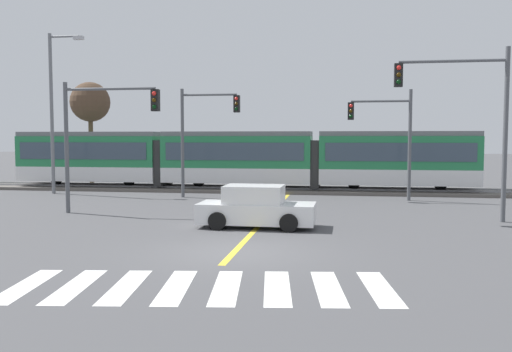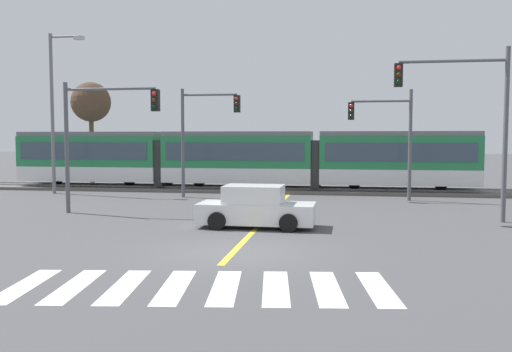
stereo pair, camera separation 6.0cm
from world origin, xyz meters
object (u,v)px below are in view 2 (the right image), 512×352
at_px(traffic_light_mid_left, 99,124).
at_px(bare_tree_far_west, 91,103).
at_px(light_rail_tram, 238,157).
at_px(traffic_light_far_right, 388,129).
at_px(traffic_light_far_left, 202,126).
at_px(traffic_light_mid_right, 469,108).
at_px(sedan_crossing, 256,208).
at_px(street_lamp_west, 55,104).

distance_m(traffic_light_mid_left, bare_tree_far_west, 16.59).
bearing_deg(light_rail_tram, traffic_light_far_right, -23.95).
distance_m(traffic_light_far_right, bare_tree_far_west, 21.52).
height_order(light_rail_tram, bare_tree_far_west, bare_tree_far_west).
bearing_deg(traffic_light_far_right, light_rail_tram, 156.05).
bearing_deg(traffic_light_far_left, traffic_light_mid_right, -27.94).
bearing_deg(bare_tree_far_west, traffic_light_far_left, -37.93).
distance_m(traffic_light_far_right, traffic_light_mid_right, 7.27).
relative_size(sedan_crossing, traffic_light_mid_left, 0.75).
height_order(traffic_light_far_left, bare_tree_far_west, bare_tree_far_west).
bearing_deg(bare_tree_far_west, traffic_light_far_right, -20.90).
distance_m(light_rail_tram, sedan_crossing, 13.75).
relative_size(light_rail_tram, traffic_light_mid_right, 4.20).
bearing_deg(traffic_light_far_right, traffic_light_far_left, -178.07).
bearing_deg(street_lamp_west, traffic_light_far_left, -4.89).
bearing_deg(sedan_crossing, traffic_light_mid_left, 161.11).
bearing_deg(traffic_light_mid_right, street_lamp_west, 161.08).
height_order(traffic_light_far_left, street_lamp_west, street_lamp_west).
bearing_deg(traffic_light_mid_left, bare_tree_far_west, 117.14).
xyz_separation_m(light_rail_tram, street_lamp_west, (-10.07, -3.40, 3.12)).
height_order(traffic_light_mid_left, traffic_light_mid_right, traffic_light_mid_right).
distance_m(street_lamp_west, bare_tree_far_west, 7.35).
height_order(traffic_light_far_left, traffic_light_mid_right, traffic_light_mid_right).
bearing_deg(traffic_light_mid_left, traffic_light_far_right, 29.36).
distance_m(traffic_light_mid_right, street_lamp_west, 22.36).
relative_size(traffic_light_far_left, traffic_light_far_right, 1.03).
bearing_deg(sedan_crossing, traffic_light_mid_right, 18.73).
bearing_deg(traffic_light_far_right, traffic_light_mid_left, -150.64).
height_order(sedan_crossing, bare_tree_far_west, bare_tree_far_west).
height_order(traffic_light_far_right, traffic_light_mid_right, traffic_light_mid_right).
bearing_deg(light_rail_tram, bare_tree_far_west, 161.50).
distance_m(light_rail_tram, traffic_light_far_left, 4.70).
bearing_deg(traffic_light_far_left, bare_tree_far_west, 142.07).
xyz_separation_m(sedan_crossing, traffic_light_far_left, (-4.41, 9.13, 3.19)).
xyz_separation_m(light_rail_tram, traffic_light_far_right, (8.63, -3.83, 1.64)).
bearing_deg(traffic_light_mid_right, traffic_light_far_right, 109.69).
bearing_deg(street_lamp_west, traffic_light_mid_right, -18.92).
distance_m(traffic_light_mid_left, traffic_light_mid_right, 14.94).
xyz_separation_m(sedan_crossing, street_lamp_west, (-13.32, 9.90, 4.47)).
relative_size(sedan_crossing, bare_tree_far_west, 0.59).
height_order(traffic_light_far_right, street_lamp_west, street_lamp_west).
bearing_deg(traffic_light_far_right, bare_tree_far_west, 159.10).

